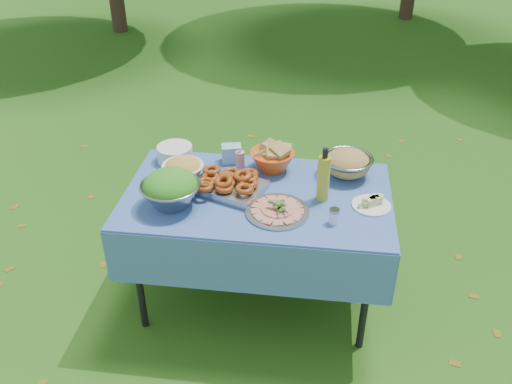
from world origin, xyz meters
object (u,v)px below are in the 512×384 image
(salad_bowl, at_px, (171,189))
(charcuterie_platter, at_px, (277,206))
(pasta_bowl_steel, at_px, (347,163))
(oil_bottle, at_px, (324,174))
(plate_stack, at_px, (175,153))
(bread_bowl, at_px, (272,156))
(picnic_table, at_px, (257,248))

(salad_bowl, distance_m, charcuterie_platter, 0.57)
(pasta_bowl_steel, bearing_deg, oil_bottle, -115.92)
(plate_stack, relative_size, pasta_bowl_steel, 0.74)
(bread_bowl, xyz_separation_m, pasta_bowl_steel, (0.43, -0.01, -0.01))
(pasta_bowl_steel, bearing_deg, salad_bowl, -154.38)
(picnic_table, height_order, plate_stack, plate_stack)
(plate_stack, bearing_deg, picnic_table, -30.10)
(charcuterie_platter, bearing_deg, plate_stack, 144.50)
(bread_bowl, bearing_deg, picnic_table, -100.83)
(salad_bowl, distance_m, plate_stack, 0.50)
(picnic_table, bearing_deg, bread_bowl, 79.17)
(picnic_table, bearing_deg, plate_stack, 149.90)
(salad_bowl, relative_size, pasta_bowl_steel, 1.08)
(oil_bottle, bearing_deg, pasta_bowl_steel, 64.08)
(charcuterie_platter, bearing_deg, picnic_table, 127.98)
(picnic_table, bearing_deg, pasta_bowl_steel, 29.39)
(plate_stack, height_order, pasta_bowl_steel, pasta_bowl_steel)
(picnic_table, xyz_separation_m, pasta_bowl_steel, (0.49, 0.28, 0.46))
(plate_stack, bearing_deg, salad_bowl, -77.61)
(salad_bowl, height_order, oil_bottle, oil_bottle)
(picnic_table, xyz_separation_m, charcuterie_platter, (0.13, -0.16, 0.42))
(plate_stack, height_order, bread_bowl, bread_bowl)
(plate_stack, distance_m, pasta_bowl_steel, 1.03)
(bread_bowl, xyz_separation_m, oil_bottle, (0.30, -0.28, 0.07))
(oil_bottle, bearing_deg, bread_bowl, 136.57)
(bread_bowl, height_order, charcuterie_platter, bread_bowl)
(picnic_table, height_order, salad_bowl, salad_bowl)
(salad_bowl, bearing_deg, bread_bowl, 42.69)
(bread_bowl, bearing_deg, pasta_bowl_steel, -1.08)
(picnic_table, relative_size, plate_stack, 6.84)
(bread_bowl, distance_m, pasta_bowl_steel, 0.43)
(pasta_bowl_steel, bearing_deg, picnic_table, -150.61)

